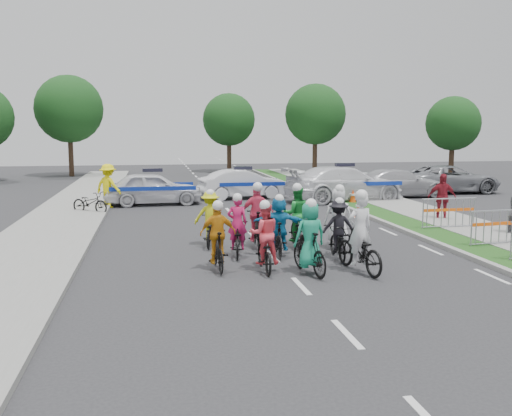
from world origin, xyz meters
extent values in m
plane|color=#28282B|center=(0.00, 0.00, 0.00)|extent=(90.00, 90.00, 0.00)
cube|color=gray|center=(5.10, 5.00, 0.06)|extent=(0.20, 60.00, 0.12)
cube|color=#1F4416|center=(5.80, 5.00, 0.06)|extent=(1.20, 60.00, 0.11)
cube|color=gray|center=(7.60, 5.00, 0.07)|extent=(2.40, 60.00, 0.13)
cube|color=gray|center=(-6.50, 5.00, 0.07)|extent=(3.00, 60.00, 0.13)
imported|color=black|center=(1.69, 1.00, 0.52)|extent=(1.04, 2.07, 1.04)
imported|color=silver|center=(1.69, 0.95, 1.04)|extent=(0.69, 0.52, 1.73)
sphere|color=white|center=(1.69, 0.90, 1.86)|extent=(0.30, 0.30, 0.30)
imported|color=black|center=(0.47, 1.04, 0.52)|extent=(0.80, 1.79, 1.04)
imported|color=#1B956D|center=(0.47, 0.99, 0.96)|extent=(0.84, 0.63, 1.56)
sphere|color=white|center=(0.47, 0.94, 1.68)|extent=(0.27, 0.27, 0.27)
imported|color=black|center=(-0.53, 1.54, 0.45)|extent=(0.64, 1.73, 0.90)
imported|color=#F74454|center=(-0.53, 1.49, 0.93)|extent=(0.74, 0.59, 1.50)
sphere|color=white|center=(-0.53, 1.44, 1.62)|extent=(0.26, 0.26, 0.26)
imported|color=black|center=(-1.62, 1.78, 0.50)|extent=(0.51, 1.66, 0.99)
imported|color=orange|center=(-1.62, 1.73, 0.92)|extent=(0.88, 0.38, 1.49)
sphere|color=white|center=(-1.62, 1.68, 1.61)|extent=(0.26, 0.26, 0.26)
imported|color=black|center=(1.64, 2.45, 0.43)|extent=(0.71, 1.67, 0.85)
imported|color=black|center=(1.64, 2.40, 0.89)|extent=(0.96, 0.61, 1.42)
sphere|color=white|center=(1.64, 2.35, 1.53)|extent=(0.25, 0.25, 0.25)
imported|color=black|center=(0.17, 3.05, 0.49)|extent=(0.65, 1.66, 0.97)
imported|color=#187DB8|center=(0.17, 3.00, 0.91)|extent=(1.40, 0.59, 1.46)
sphere|color=white|center=(0.17, 2.95, 1.58)|extent=(0.25, 0.25, 0.25)
imported|color=black|center=(-0.93, 3.29, 0.44)|extent=(0.83, 1.76, 0.89)
imported|color=#D21A58|center=(-0.93, 3.24, 0.92)|extent=(0.58, 0.43, 1.48)
sphere|color=white|center=(-0.93, 3.19, 1.60)|extent=(0.26, 0.26, 0.26)
imported|color=black|center=(2.05, 3.66, 0.54)|extent=(0.84, 1.84, 1.07)
imported|color=silver|center=(2.05, 3.61, 0.98)|extent=(0.87, 0.65, 1.61)
sphere|color=white|center=(2.05, 3.56, 1.73)|extent=(0.28, 0.28, 0.28)
imported|color=black|center=(0.94, 4.17, 0.49)|extent=(0.84, 1.90, 0.97)
imported|color=green|center=(0.94, 4.12, 0.99)|extent=(0.85, 0.69, 1.61)
sphere|color=white|center=(0.94, 4.07, 1.74)|extent=(0.28, 0.28, 0.28)
imported|color=black|center=(-0.18, 4.33, 0.55)|extent=(0.64, 1.85, 1.09)
imported|color=#EA4167|center=(-0.18, 4.28, 1.00)|extent=(0.99, 0.47, 1.64)
sphere|color=white|center=(-0.18, 4.23, 1.77)|extent=(0.28, 0.28, 0.28)
imported|color=black|center=(-1.51, 4.76, 0.44)|extent=(0.91, 1.74, 0.87)
imported|color=yellow|center=(-1.51, 4.71, 0.91)|extent=(1.03, 0.72, 1.45)
sphere|color=white|center=(-1.51, 4.66, 1.57)|extent=(0.25, 0.25, 0.25)
imported|color=silver|center=(-3.13, 14.54, 0.75)|extent=(4.54, 2.08, 1.51)
imported|color=silver|center=(1.28, 16.18, 0.72)|extent=(4.56, 2.21, 1.44)
imported|color=silver|center=(5.87, 14.13, 0.84)|extent=(6.06, 3.16, 1.68)
imported|color=#AEAEB3|center=(9.24, 15.38, 0.71)|extent=(4.94, 2.13, 1.42)
imported|color=gray|center=(12.73, 16.66, 0.75)|extent=(5.40, 2.55, 1.49)
imported|color=maroon|center=(7.45, 7.72, 0.89)|extent=(1.12, 0.67, 1.79)
imported|color=yellow|center=(-5.06, 13.85, 0.96)|extent=(1.43, 1.30, 1.92)
cube|color=#F24C0C|center=(4.78, 9.21, 0.01)|extent=(0.40, 0.40, 0.03)
cone|color=#F24C0C|center=(4.78, 9.21, 0.35)|extent=(0.36, 0.36, 0.70)
cylinder|color=silver|center=(4.78, 9.21, 0.45)|extent=(0.29, 0.29, 0.08)
cube|color=#F24C0C|center=(5.89, 12.97, 0.01)|extent=(0.40, 0.40, 0.03)
cone|color=#F24C0C|center=(5.89, 12.97, 0.35)|extent=(0.36, 0.36, 0.70)
cylinder|color=silver|center=(5.89, 12.97, 0.45)|extent=(0.29, 0.29, 0.08)
imported|color=black|center=(-5.68, 12.09, 0.46)|extent=(1.77, 1.50, 0.91)
cylinder|color=#382619|center=(9.00, 30.00, 1.62)|extent=(0.36, 0.36, 3.25)
sphere|color=#133E18|center=(9.00, 30.00, 4.55)|extent=(4.55, 4.55, 4.55)
cylinder|color=#382619|center=(18.00, 26.00, 1.38)|extent=(0.36, 0.36, 2.75)
sphere|color=#133E18|center=(18.00, 26.00, 3.85)|extent=(3.85, 3.85, 3.85)
cylinder|color=#382619|center=(-9.00, 32.00, 1.75)|extent=(0.36, 0.36, 3.50)
sphere|color=#133E18|center=(-9.00, 32.00, 4.90)|extent=(4.90, 4.90, 4.90)
cylinder|color=#382619|center=(3.00, 34.00, 1.50)|extent=(0.36, 0.36, 3.00)
sphere|color=#133E18|center=(3.00, 34.00, 4.20)|extent=(4.20, 4.20, 4.20)
camera|label=1|loc=(-3.15, -11.76, 3.40)|focal=40.00mm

